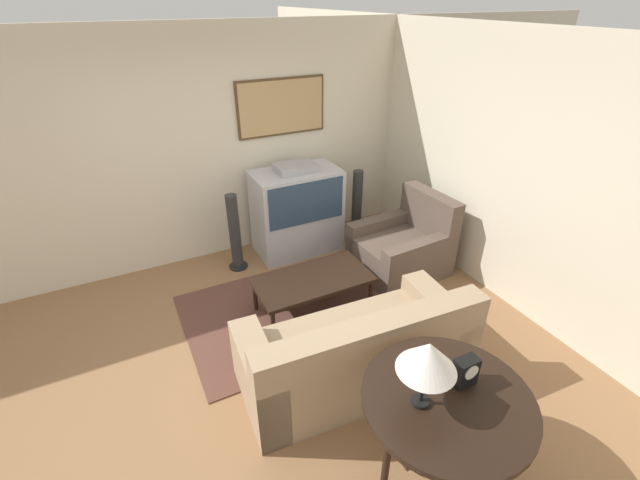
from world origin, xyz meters
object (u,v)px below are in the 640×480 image
object	(u,v)px
armchair	(403,248)
table_lamp	(428,358)
mantel_clock	(465,372)
coffee_table	(313,281)
couch	(357,353)
console_table	(447,405)
tv	(297,211)
speaker_tower_left	(235,235)
speaker_tower_right	(357,207)

from	to	relation	value
armchair	table_lamp	distance (m)	2.79
mantel_clock	coffee_table	bearing A→B (deg)	93.16
couch	table_lamp	size ratio (longest dim) A/B	4.13
console_table	table_lamp	distance (m)	0.48
coffee_table	console_table	bearing A→B (deg)	-91.37
tv	coffee_table	world-z (taller)	tv
couch	speaker_tower_left	xyz separation A→B (m)	(-0.38, 2.17, 0.15)
mantel_clock	speaker_tower_left	distance (m)	3.18
console_table	mantel_clock	world-z (taller)	mantel_clock
table_lamp	mantel_clock	xyz separation A→B (m)	(0.33, -0.00, -0.27)
couch	coffee_table	distance (m)	1.03
mantel_clock	speaker_tower_left	bearing A→B (deg)	100.46
speaker_tower_left	speaker_tower_right	bearing A→B (deg)	0.00
console_table	speaker_tower_right	xyz separation A→B (m)	(1.26, 3.15, -0.27)
coffee_table	mantel_clock	world-z (taller)	mantel_clock
coffee_table	speaker_tower_left	distance (m)	1.24
coffee_table	speaker_tower_right	bearing A→B (deg)	43.54
couch	coffee_table	size ratio (longest dim) A/B	1.66
armchair	couch	bearing A→B (deg)	-51.27
armchair	speaker_tower_left	world-z (taller)	speaker_tower_left
tv	coffee_table	xyz separation A→B (m)	(-0.37, -1.22, -0.19)
tv	couch	world-z (taller)	tv
console_table	speaker_tower_left	size ratio (longest dim) A/B	1.10
console_table	armchair	bearing A→B (deg)	58.74
couch	speaker_tower_left	distance (m)	2.21
tv	mantel_clock	xyz separation A→B (m)	(-0.26, -3.18, 0.34)
couch	table_lamp	xyz separation A→B (m)	(-0.15, -0.93, 0.86)
coffee_table	tv	bearing A→B (deg)	73.08
tv	mantel_clock	world-z (taller)	tv
coffee_table	speaker_tower_left	world-z (taller)	speaker_tower_left
console_table	speaker_tower_right	bearing A→B (deg)	68.26
speaker_tower_left	console_table	bearing A→B (deg)	-82.46
speaker_tower_left	mantel_clock	bearing A→B (deg)	-79.54
couch	armchair	xyz separation A→B (m)	(1.38, 1.23, -0.01)
table_lamp	tv	bearing A→B (deg)	79.33
tv	speaker_tower_right	bearing A→B (deg)	-5.02
mantel_clock	tv	bearing A→B (deg)	85.25
armchair	coffee_table	bearing A→B (deg)	-83.85
console_table	mantel_clock	bearing A→B (deg)	17.26
mantel_clock	speaker_tower_right	distance (m)	3.32
table_lamp	couch	bearing A→B (deg)	81.14
coffee_table	speaker_tower_left	xyz separation A→B (m)	(-0.46, 1.15, 0.09)
console_table	mantel_clock	xyz separation A→B (m)	(0.16, 0.05, 0.17)
couch	mantel_clock	xyz separation A→B (m)	(0.19, -0.93, 0.59)
console_table	mantel_clock	distance (m)	0.24
tv	speaker_tower_left	distance (m)	0.85
armchair	speaker_tower_right	xyz separation A→B (m)	(-0.09, 0.94, 0.16)
armchair	console_table	size ratio (longest dim) A/B	0.98
tv	console_table	distance (m)	3.26
couch	table_lamp	bearing A→B (deg)	84.66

